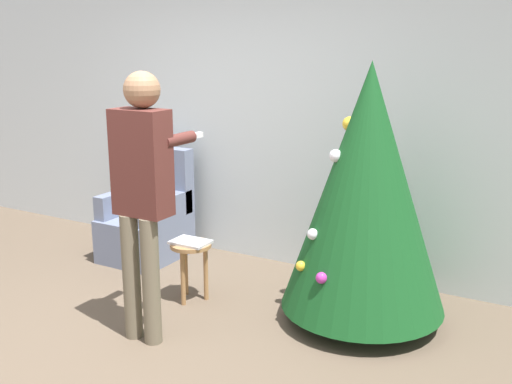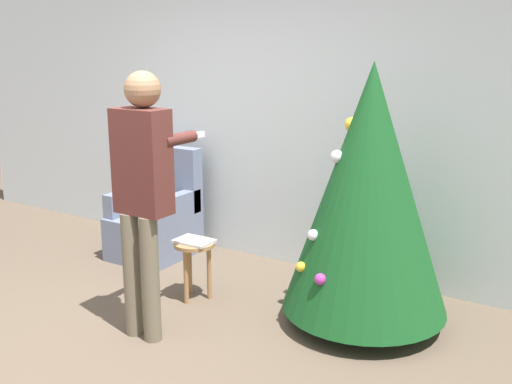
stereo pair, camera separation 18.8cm
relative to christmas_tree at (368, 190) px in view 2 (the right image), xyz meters
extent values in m
plane|color=brown|center=(-1.26, -1.43, -0.99)|extent=(14.00, 14.00, 0.00)
cube|color=silver|center=(-1.26, 0.80, 0.36)|extent=(8.00, 0.06, 2.70)
cylinder|color=brown|center=(0.00, 0.00, -0.93)|extent=(0.10, 0.10, 0.11)
cone|color=#144C1E|center=(0.00, 0.00, 0.00)|extent=(1.17, 1.17, 1.75)
sphere|color=white|center=(-0.27, -0.30, -0.29)|extent=(0.08, 0.08, 0.08)
sphere|color=gold|center=(-0.33, -0.34, -0.52)|extent=(0.07, 0.07, 0.07)
sphere|color=#B23399|center=(-0.12, -0.46, -0.52)|extent=(0.08, 0.08, 0.08)
sphere|color=gold|center=(-0.16, 0.04, 0.44)|extent=(0.10, 0.10, 0.10)
sphere|color=white|center=(-0.18, -0.13, 0.24)|extent=(0.09, 0.09, 0.09)
cube|color=slate|center=(-2.22, 0.25, -0.78)|extent=(0.62, 0.74, 0.40)
cube|color=slate|center=(-2.22, 0.55, -0.28)|extent=(0.62, 0.14, 0.61)
cube|color=slate|center=(-2.47, 0.25, -0.47)|extent=(0.12, 0.67, 0.22)
cube|color=slate|center=(-1.97, 0.25, -0.47)|extent=(0.12, 0.67, 0.22)
cylinder|color=#6B604C|center=(-1.27, -1.02, -0.55)|extent=(0.12, 0.12, 0.87)
cylinder|color=#6B604C|center=(-1.11, -1.02, -0.55)|extent=(0.12, 0.12, 0.87)
cube|color=#562823|center=(-1.19, -0.96, 0.23)|extent=(0.37, 0.20, 0.69)
sphere|color=#936B4C|center=(-1.19, -0.92, 0.70)|extent=(0.24, 0.24, 0.24)
cylinder|color=#562823|center=(-1.35, -0.77, 0.37)|extent=(0.08, 0.30, 0.08)
cylinder|color=#562823|center=(-1.03, -0.77, 0.37)|extent=(0.08, 0.30, 0.08)
cube|color=white|center=(-1.03, -0.58, 0.37)|extent=(0.04, 0.14, 0.04)
cylinder|color=#A37547|center=(-1.28, -0.32, -0.53)|extent=(0.32, 0.32, 0.03)
cylinder|color=#A37547|center=(-1.28, -0.43, -0.77)|extent=(0.04, 0.04, 0.44)
cylinder|color=#A37547|center=(-1.18, -0.26, -0.77)|extent=(0.04, 0.04, 0.44)
cylinder|color=#A37547|center=(-1.38, -0.26, -0.77)|extent=(0.04, 0.04, 0.44)
cube|color=silver|center=(-1.28, -0.32, -0.51)|extent=(0.29, 0.21, 0.02)
camera|label=1|loc=(1.32, -3.89, 0.99)|focal=42.00mm
camera|label=2|loc=(1.48, -3.79, 0.99)|focal=42.00mm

